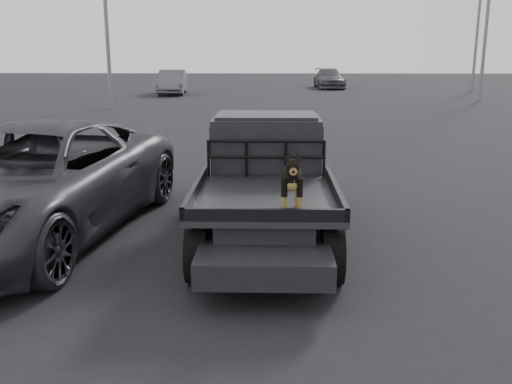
# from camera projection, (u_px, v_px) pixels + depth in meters

# --- Properties ---
(ground) EXTENTS (120.00, 120.00, 0.00)m
(ground) POSITION_uv_depth(u_px,v_px,m) (212.00, 284.00, 7.07)
(ground) COLOR black
(ground) RESTS_ON ground
(flatbed_ute) EXTENTS (2.00, 5.40, 0.92)m
(flatbed_ute) POSITION_uv_depth(u_px,v_px,m) (266.00, 209.00, 8.66)
(flatbed_ute) COLOR black
(flatbed_ute) RESTS_ON ground
(ute_cab) EXTENTS (1.72, 1.30, 0.88)m
(ute_cab) POSITION_uv_depth(u_px,v_px,m) (267.00, 141.00, 9.36)
(ute_cab) COLOR black
(ute_cab) RESTS_ON flatbed_ute
(headache_rack) EXTENTS (1.80, 0.08, 0.55)m
(headache_rack) POSITION_uv_depth(u_px,v_px,m) (266.00, 159.00, 8.68)
(headache_rack) COLOR black
(headache_rack) RESTS_ON flatbed_ute
(dog) EXTENTS (0.32, 0.60, 0.74)m
(dog) POSITION_uv_depth(u_px,v_px,m) (292.00, 181.00, 6.81)
(dog) COLOR black
(dog) RESTS_ON flatbed_ute
(parked_suv) EXTENTS (3.73, 6.57, 1.73)m
(parked_suv) POSITION_uv_depth(u_px,v_px,m) (29.00, 182.00, 8.64)
(parked_suv) COLOR #2E2F34
(parked_suv) RESTS_ON ground
(distant_car_a) EXTENTS (1.96, 4.65, 1.49)m
(distant_car_a) POSITION_uv_depth(u_px,v_px,m) (172.00, 82.00, 35.77)
(distant_car_a) COLOR #56555B
(distant_car_a) RESTS_ON ground
(distant_car_b) EXTENTS (2.06, 4.78, 1.37)m
(distant_car_b) POSITION_uv_depth(u_px,v_px,m) (329.00, 78.00, 41.14)
(distant_car_b) COLOR #424347
(distant_car_b) RESTS_ON ground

